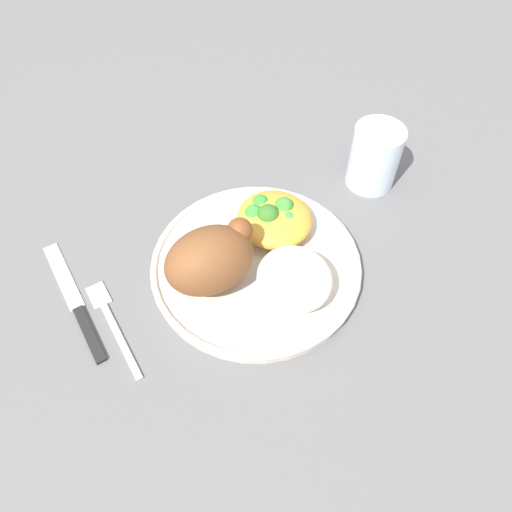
{
  "coord_description": "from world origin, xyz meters",
  "views": [
    {
      "loc": [
        -0.16,
        -0.31,
        0.5
      ],
      "look_at": [
        0.0,
        0.0,
        0.03
      ],
      "focal_mm": 34.34,
      "sensor_mm": 36.0,
      "label": 1
    }
  ],
  "objects_px": {
    "rice_pile": "(295,278)",
    "fork": "(112,323)",
    "plate": "(256,265)",
    "water_glass": "(375,157)",
    "mac_cheese_with_broccoli": "(273,217)",
    "knife": "(78,308)",
    "roasted_chicken": "(211,259)"
  },
  "relations": [
    {
      "from": "plate",
      "to": "mac_cheese_with_broccoli",
      "type": "xyz_separation_m",
      "value": [
        0.05,
        0.04,
        0.03
      ]
    },
    {
      "from": "mac_cheese_with_broccoli",
      "to": "fork",
      "type": "bearing_deg",
      "value": -172.18
    },
    {
      "from": "fork",
      "to": "water_glass",
      "type": "bearing_deg",
      "value": 7.92
    },
    {
      "from": "water_glass",
      "to": "roasted_chicken",
      "type": "bearing_deg",
      "value": -167.05
    },
    {
      "from": "mac_cheese_with_broccoli",
      "to": "water_glass",
      "type": "xyz_separation_m",
      "value": [
        0.17,
        0.02,
        0.01
      ]
    },
    {
      "from": "roasted_chicken",
      "to": "fork",
      "type": "relative_size",
      "value": 0.79
    },
    {
      "from": "rice_pile",
      "to": "plate",
      "type": "bearing_deg",
      "value": 110.58
    },
    {
      "from": "fork",
      "to": "mac_cheese_with_broccoli",
      "type": "bearing_deg",
      "value": 7.82
    },
    {
      "from": "roasted_chicken",
      "to": "rice_pile",
      "type": "relative_size",
      "value": 1.23
    },
    {
      "from": "roasted_chicken",
      "to": "rice_pile",
      "type": "xyz_separation_m",
      "value": [
        0.08,
        -0.06,
        -0.02
      ]
    },
    {
      "from": "water_glass",
      "to": "plate",
      "type": "bearing_deg",
      "value": -163.62
    },
    {
      "from": "roasted_chicken",
      "to": "fork",
      "type": "xyz_separation_m",
      "value": [
        -0.13,
        0.01,
        -0.05
      ]
    },
    {
      "from": "mac_cheese_with_broccoli",
      "to": "knife",
      "type": "height_order",
      "value": "mac_cheese_with_broccoli"
    },
    {
      "from": "plate",
      "to": "rice_pile",
      "type": "distance_m",
      "value": 0.07
    },
    {
      "from": "fork",
      "to": "water_glass",
      "type": "xyz_separation_m",
      "value": [
        0.4,
        0.06,
        0.04
      ]
    },
    {
      "from": "knife",
      "to": "water_glass",
      "type": "distance_m",
      "value": 0.43
    },
    {
      "from": "knife",
      "to": "plate",
      "type": "bearing_deg",
      "value": -11.78
    },
    {
      "from": "rice_pile",
      "to": "fork",
      "type": "relative_size",
      "value": 0.64
    },
    {
      "from": "plate",
      "to": "knife",
      "type": "relative_size",
      "value": 1.36
    },
    {
      "from": "plate",
      "to": "water_glass",
      "type": "bearing_deg",
      "value": 16.38
    },
    {
      "from": "fork",
      "to": "rice_pile",
      "type": "bearing_deg",
      "value": -17.32
    },
    {
      "from": "mac_cheese_with_broccoli",
      "to": "fork",
      "type": "height_order",
      "value": "mac_cheese_with_broccoli"
    },
    {
      "from": "mac_cheese_with_broccoli",
      "to": "knife",
      "type": "relative_size",
      "value": 0.51
    },
    {
      "from": "water_glass",
      "to": "rice_pile",
      "type": "bearing_deg",
      "value": -148.62
    },
    {
      "from": "rice_pile",
      "to": "fork",
      "type": "height_order",
      "value": "rice_pile"
    },
    {
      "from": "mac_cheese_with_broccoli",
      "to": "fork",
      "type": "relative_size",
      "value": 0.69
    },
    {
      "from": "plate",
      "to": "water_glass",
      "type": "xyz_separation_m",
      "value": [
        0.22,
        0.06,
        0.04
      ]
    },
    {
      "from": "plate",
      "to": "water_glass",
      "type": "relative_size",
      "value": 2.88
    },
    {
      "from": "knife",
      "to": "water_glass",
      "type": "height_order",
      "value": "water_glass"
    },
    {
      "from": "plate",
      "to": "mac_cheese_with_broccoli",
      "type": "relative_size",
      "value": 2.66
    },
    {
      "from": "plate",
      "to": "water_glass",
      "type": "distance_m",
      "value": 0.23
    },
    {
      "from": "roasted_chicken",
      "to": "water_glass",
      "type": "relative_size",
      "value": 1.24
    }
  ]
}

